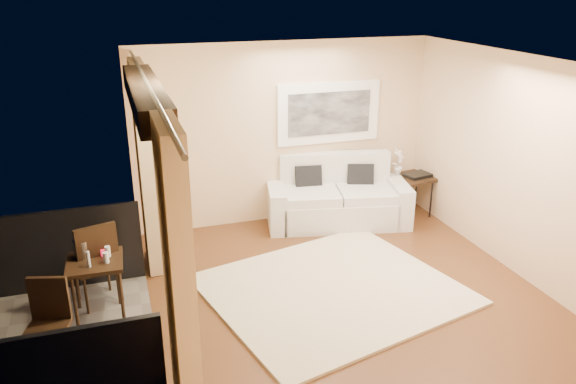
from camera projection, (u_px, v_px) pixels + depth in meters
floor at (349, 296)px, 6.63m from camera, size 5.00×5.00×0.00m
room_shell at (145, 95)px, 5.11m from camera, size 5.00×6.40×5.00m
balcony at (46, 335)px, 5.61m from camera, size 1.81×2.60×1.17m
curtains at (158, 214)px, 5.54m from camera, size 0.16×4.80×2.64m
artwork at (329, 113)px, 8.44m from camera, size 1.62×0.07×0.92m
rug at (333, 290)px, 6.73m from camera, size 3.28×3.02×0.04m
sofa at (337, 199)px, 8.56m from camera, size 2.25×1.32×1.02m
side_table at (412, 180)px, 8.76m from camera, size 0.67×0.67×0.62m
tray at (418, 175)px, 8.74m from camera, size 0.43×0.35×0.05m
orchid at (398, 161)px, 8.76m from camera, size 0.28×0.26×0.44m
bistro_table at (95, 267)px, 6.04m from camera, size 0.60×0.60×0.68m
balcony_chair_far at (96, 259)px, 6.23m from camera, size 0.55×0.56×1.03m
balcony_chair_near at (49, 316)px, 5.35m from camera, size 0.47×0.47×0.87m
ice_bucket at (82, 248)px, 6.06m from camera, size 0.18×0.18×0.20m
candle at (103, 253)px, 6.11m from camera, size 0.06×0.06×0.07m
vase at (88, 259)px, 5.85m from camera, size 0.04×0.04×0.18m
glass_a at (106, 258)px, 5.95m from camera, size 0.06×0.06×0.12m
glass_b at (108, 251)px, 6.08m from camera, size 0.06×0.06×0.12m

